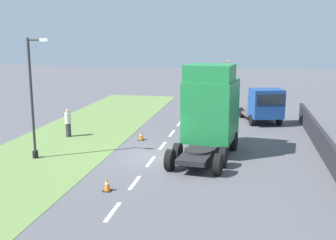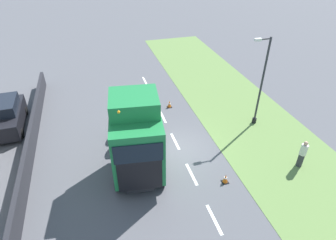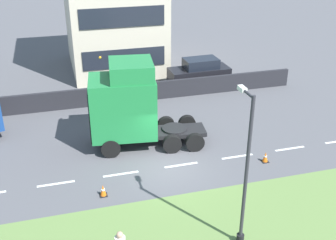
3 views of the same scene
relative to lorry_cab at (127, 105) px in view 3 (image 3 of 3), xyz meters
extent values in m
plane|color=#515156|center=(-2.88, -1.52, -2.47)|extent=(120.00, 120.00, 0.00)
cube|color=white|center=(-2.88, -8.62, -2.47)|extent=(0.16, 1.80, 0.00)
cube|color=white|center=(-2.88, -5.42, -2.47)|extent=(0.16, 1.80, 0.00)
cube|color=white|center=(-2.88, -2.22, -2.47)|extent=(0.16, 1.80, 0.00)
cube|color=white|center=(-2.88, 0.98, -2.47)|extent=(0.16, 1.80, 0.00)
cube|color=white|center=(-2.88, 4.18, -2.47)|extent=(0.16, 1.80, 0.00)
cube|color=#232328|center=(6.12, -1.52, -1.82)|extent=(0.25, 24.00, 1.30)
cube|color=beige|center=(14.11, -1.59, 2.70)|extent=(8.77, 7.41, 10.35)
cube|color=#1E232D|center=(9.68, -1.59, -0.40)|extent=(0.08, 6.30, 1.45)
cube|color=#1E232D|center=(9.68, -1.59, 2.70)|extent=(0.08, 6.30, 1.45)
cube|color=black|center=(-0.15, -1.18, -1.81)|extent=(2.22, 6.50, 0.24)
cube|color=#1E7A3D|center=(0.03, 0.24, -0.06)|extent=(3.00, 3.80, 3.26)
cube|color=black|center=(0.26, 2.01, -0.77)|extent=(2.18, 0.34, 1.82)
cube|color=black|center=(0.26, 2.01, 0.66)|extent=(2.31, 0.36, 1.04)
cube|color=#1E7A3D|center=(-0.04, -0.28, 2.02)|extent=(2.72, 2.57, 0.90)
sphere|color=orange|center=(0.87, 1.19, 2.54)|extent=(0.14, 0.14, 0.14)
cylinder|color=black|center=(-0.34, -2.60, -1.63)|extent=(1.59, 1.59, 0.12)
cylinder|color=black|center=(-1.05, 1.18, -1.95)|extent=(0.45, 1.07, 1.04)
cylinder|color=black|center=(1.31, 0.88, -1.95)|extent=(0.45, 1.07, 1.04)
cylinder|color=black|center=(-1.47, -2.13, -1.95)|extent=(0.45, 1.07, 1.04)
cylinder|color=black|center=(0.88, -2.44, -1.95)|extent=(0.45, 1.07, 1.04)
cylinder|color=black|center=(-1.64, -3.40, -1.95)|extent=(0.45, 1.07, 1.04)
cylinder|color=black|center=(0.72, -3.70, -1.95)|extent=(0.45, 1.07, 1.04)
cube|color=black|center=(7.91, -7.01, -1.65)|extent=(2.00, 4.67, 1.11)
cube|color=black|center=(7.91, -7.12, -0.72)|extent=(1.66, 2.59, 0.74)
cylinder|color=black|center=(6.99, -5.54, -2.15)|extent=(0.22, 0.65, 0.64)
cylinder|color=black|center=(8.74, -5.48, -2.15)|extent=(0.22, 0.65, 0.64)
cylinder|color=black|center=(7.08, -8.54, -2.15)|extent=(0.22, 0.65, 0.64)
cylinder|color=black|center=(8.83, -8.48, -2.15)|extent=(0.22, 0.65, 0.64)
cylinder|color=black|center=(-9.09, -2.74, -2.27)|extent=(0.30, 0.30, 0.40)
cylinder|color=#2D2D33|center=(-9.09, -2.74, 0.70)|extent=(0.14, 0.14, 6.34)
cylinder|color=#2D2D33|center=(-8.64, -2.74, 3.77)|extent=(0.90, 0.10, 0.10)
cube|color=silver|center=(-8.19, -2.74, 3.77)|extent=(0.44, 0.20, 0.16)
sphere|color=tan|center=(-9.29, 2.06, -0.78)|extent=(0.24, 0.24, 0.24)
cube|color=black|center=(-4.46, 2.08, -2.46)|extent=(0.36, 0.36, 0.03)
cone|color=orange|center=(-4.46, 2.08, -2.17)|extent=(0.28, 0.28, 0.55)
cylinder|color=white|center=(-4.46, 2.08, -2.14)|extent=(0.17, 0.17, 0.07)
cube|color=black|center=(-3.76, -6.61, -2.46)|extent=(0.36, 0.36, 0.03)
cone|color=orange|center=(-3.76, -6.61, -2.17)|extent=(0.28, 0.28, 0.55)
cylinder|color=white|center=(-3.76, -6.61, -2.14)|extent=(0.17, 0.17, 0.07)
camera|label=1|loc=(1.86, -22.74, 4.11)|focal=45.00mm
camera|label=2|loc=(1.68, 11.89, 9.11)|focal=30.00mm
camera|label=3|loc=(-20.83, 3.55, 9.23)|focal=45.00mm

